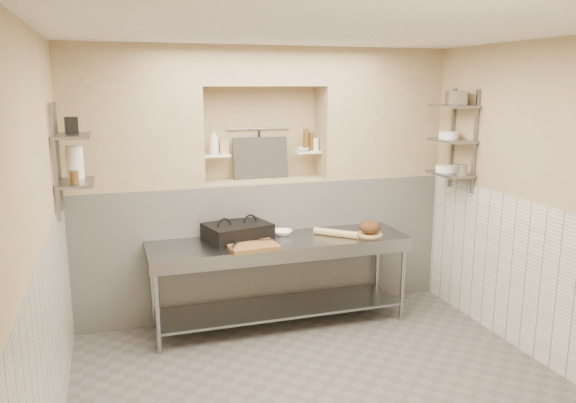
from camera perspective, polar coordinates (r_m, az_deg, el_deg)
name	(u,v)px	position (r m, az deg, el deg)	size (l,w,h in m)	color
floor	(320,387)	(4.93, 3.25, -18.30)	(4.00, 3.90, 0.10)	#4E4945
ceiling	(324,24)	(4.28, 3.73, 17.55)	(4.00, 3.90, 0.10)	silver
wall_left	(37,240)	(4.13, -24.17, -3.55)	(0.10, 3.90, 2.80)	tan
wall_right	(537,201)	(5.45, 24.01, 0.00)	(0.10, 3.90, 2.80)	tan
wall_back	(257,178)	(6.25, -3.14, 2.42)	(4.00, 0.10, 2.80)	tan
wall_front	(483,318)	(2.70, 19.19, -11.08)	(4.00, 0.10, 2.80)	tan
backwall_lower	(264,244)	(6.17, -2.48, -4.37)	(4.00, 0.40, 1.40)	silver
alcove_sill	(263,181)	(6.01, -2.54, 2.14)	(1.30, 0.40, 0.02)	tan
backwall_pillar_left	(131,118)	(5.73, -15.62, 8.19)	(1.35, 0.40, 1.40)	tan
backwall_pillar_right	(377,113)	(6.41, 9.06, 8.82)	(1.35, 0.40, 1.40)	tan
backwall_header	(262,66)	(5.93, -2.65, 13.55)	(1.30, 0.40, 0.40)	tan
wainscot_left	(55,335)	(4.35, -22.57, -12.44)	(0.02, 3.90, 1.40)	silver
wainscot_right	(525,277)	(5.59, 22.94, -7.08)	(0.02, 3.90, 1.40)	silver
alcove_shelf_left	(216,155)	(5.86, -7.30, 4.67)	(0.28, 0.16, 0.03)	white
alcove_shelf_right	(307,152)	(6.12, 1.98, 5.06)	(0.28, 0.16, 0.03)	white
utensil_rail	(259,129)	(6.11, -3.01, 7.40)	(0.02, 0.02, 0.70)	gray
hanging_steel	(259,145)	(6.10, -2.94, 5.79)	(0.02, 0.02, 0.30)	black
splash_panel	(261,158)	(6.07, -2.81, 4.43)	(0.60, 0.02, 0.45)	#383330
shelf_rail_left_a	(58,157)	(5.27, -22.30, 4.19)	(0.03, 0.03, 0.95)	slate
shelf_rail_left_b	(54,163)	(4.88, -22.64, 3.61)	(0.03, 0.03, 0.95)	slate
wall_shelf_left_lower	(76,183)	(5.10, -20.78, 1.78)	(0.30, 0.50, 0.03)	slate
wall_shelf_left_upper	(72,136)	(5.05, -21.11, 6.26)	(0.30, 0.50, 0.03)	slate
shelf_rail_right_a	(452,138)	(6.32, 16.34, 6.18)	(0.03, 0.03, 1.05)	slate
shelf_rail_right_b	(475,142)	(6.00, 18.46, 5.77)	(0.03, 0.03, 1.05)	slate
wall_shelf_right_lower	(450,174)	(6.12, 16.13, 2.72)	(0.30, 0.50, 0.03)	slate
wall_shelf_right_mid	(452,140)	(6.08, 16.32, 5.97)	(0.30, 0.50, 0.03)	slate
wall_shelf_right_upper	(454,106)	(6.06, 16.52, 9.27)	(0.30, 0.50, 0.03)	slate
prep_table	(280,265)	(5.67, -0.79, -6.44)	(2.60, 0.70, 0.90)	gray
panini_press	(237,232)	(5.61, -5.15, -3.08)	(0.70, 0.58, 0.17)	black
cutting_board	(253,246)	(5.32, -3.61, -4.57)	(0.46, 0.32, 0.04)	brown
knife_blade	(262,240)	(5.43, -2.65, -3.92)	(0.24, 0.03, 0.01)	gray
tongs	(235,244)	(5.27, -5.42, -4.34)	(0.03, 0.03, 0.28)	gray
mixing_bowl	(282,233)	(5.78, -0.56, -3.17)	(0.20, 0.20, 0.05)	white
rolling_pin	(336,233)	(5.74, 4.89, -3.20)	(0.07, 0.07, 0.47)	tan
bread_board	(370,234)	(5.85, 8.29, -3.30)	(0.26, 0.26, 0.02)	tan
bread_loaf	(370,227)	(5.83, 8.31, -2.59)	(0.22, 0.22, 0.13)	#4C2D19
bottle_soap	(214,142)	(5.82, -7.56, 6.05)	(0.10, 0.10, 0.26)	white
jar_alcove	(224,147)	(5.91, -6.55, 5.51)	(0.09, 0.09, 0.13)	tan
bowl_alcove	(303,149)	(6.06, 1.52, 5.32)	(0.13, 0.13, 0.04)	white
condiment_a	(311,141)	(6.14, 2.36, 6.12)	(0.05, 0.05, 0.20)	#513816
condiment_b	(306,140)	(6.09, 1.83, 6.28)	(0.06, 0.06, 0.24)	#513816
condiment_c	(315,144)	(6.17, 2.79, 5.85)	(0.08, 0.08, 0.13)	white
jug_left	(75,163)	(5.21, -20.83, 3.72)	(0.14, 0.14, 0.29)	white
jar_left	(74,177)	(4.97, -20.90, 2.32)	(0.07, 0.07, 0.11)	#513816
box_left_upper	(71,125)	(5.09, -21.15, 7.23)	(0.10, 0.10, 0.14)	black
bowl_right	(446,168)	(6.19, 15.73, 3.25)	(0.22, 0.22, 0.06)	white
canister_right	(462,170)	(5.95, 17.23, 3.06)	(0.11, 0.11, 0.11)	gray
bowl_right_mid	(449,135)	(6.13, 16.02, 6.50)	(0.20, 0.20, 0.07)	white
basket_right	(456,98)	(6.03, 16.70, 10.04)	(0.18, 0.22, 0.14)	gray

